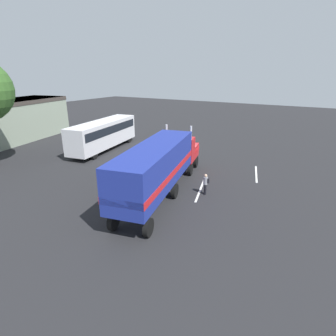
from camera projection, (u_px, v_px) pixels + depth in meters
ground_plane at (184, 168)px, 26.29m from camera, size 120.00×120.00×0.00m
lane_stripe_near at (200, 190)px, 21.40m from camera, size 4.29×1.29×0.01m
lane_stripe_mid at (256, 174)px, 24.83m from camera, size 4.31×1.23×0.01m
semi_truck at (161, 164)px, 19.74m from camera, size 14.36×5.59×4.50m
person_bystander at (206, 183)px, 20.44m from camera, size 0.39×0.48×1.63m
parked_bus at (103, 133)px, 31.97m from camera, size 11.27×4.39×3.40m
building_backdrop at (4, 121)px, 35.09m from camera, size 18.96×9.83×5.33m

